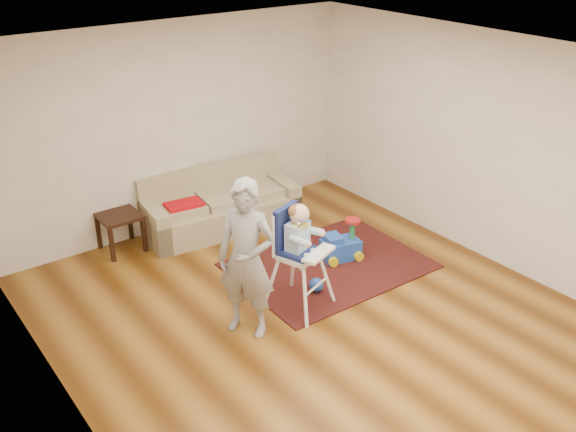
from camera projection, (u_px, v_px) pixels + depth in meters
ground at (311, 314)px, 6.81m from camera, size 5.50×5.50×0.00m
room_envelope at (280, 133)px, 6.37m from camera, size 5.04×5.52×2.72m
sofa at (220, 201)px, 8.46m from camera, size 2.11×1.07×0.78m
side_table at (121, 232)px, 7.98m from camera, size 0.49×0.49×0.49m
area_rug at (329, 265)px, 7.71m from camera, size 2.24×1.70×0.02m
ride_on_toy at (341, 240)px, 7.76m from camera, size 0.52×0.42×0.50m
toy_ball at (316, 285)px, 7.15m from camera, size 0.16×0.16×0.16m
high_chair at (299, 259)px, 6.69m from camera, size 0.72×0.72×1.22m
adult at (247, 259)px, 6.20m from camera, size 0.65×0.72×1.65m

